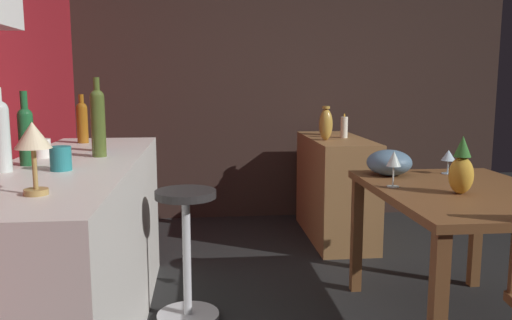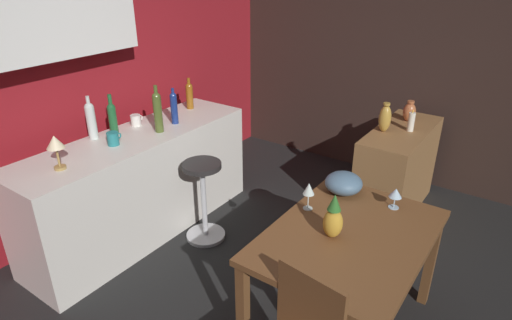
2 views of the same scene
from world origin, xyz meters
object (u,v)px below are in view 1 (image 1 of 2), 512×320
at_px(wine_glass_right, 448,156).
at_px(wine_bottle_amber, 82,120).
at_px(counter_lamp, 33,141).
at_px(sideboard_cabinet, 335,188).
at_px(wine_bottle_green, 26,133).
at_px(pillar_candle_tall, 344,127).
at_px(wine_bottle_olive, 98,120).
at_px(wine_glass_left, 394,160).
at_px(pineapple_centerpiece, 461,169).
at_px(dining_table, 465,208).
at_px(cup_teal, 61,158).
at_px(bar_stool, 187,252).
at_px(vase_copper, 326,124).
at_px(vase_brass, 326,124).
at_px(fruit_bowl, 389,163).
at_px(cup_white, 42,148).
at_px(wine_bottle_clear, 1,133).
at_px(wine_bottle_cobalt, 99,123).

height_order(wine_glass_right, wine_bottle_amber, wine_bottle_amber).
height_order(wine_bottle_amber, counter_lamp, wine_bottle_amber).
relative_size(sideboard_cabinet, wine_bottle_green, 3.31).
bearing_deg(wine_bottle_green, pillar_candle_tall, -48.89).
distance_m(wine_bottle_olive, counter_lamp, 0.88).
xyz_separation_m(sideboard_cabinet, wine_glass_left, (-1.55, 0.11, 0.47)).
bearing_deg(pineapple_centerpiece, dining_table, -40.65).
relative_size(pineapple_centerpiece, pillar_candle_tall, 1.44).
height_order(wine_bottle_olive, wine_bottle_amber, wine_bottle_olive).
relative_size(dining_table, cup_teal, 9.78).
height_order(wine_glass_left, wine_bottle_green, wine_bottle_green).
bearing_deg(bar_stool, sideboard_cabinet, -39.81).
distance_m(wine_glass_left, pillar_candle_tall, 1.56).
height_order(wine_glass_right, pillar_candle_tall, pillar_candle_tall).
bearing_deg(wine_bottle_green, vase_copper, -43.58).
bearing_deg(vase_brass, bar_stool, 140.21).
relative_size(wine_glass_right, vase_copper, 0.72).
xyz_separation_m(wine_bottle_amber, wine_bottle_green, (-0.84, 0.06, 0.01)).
height_order(counter_lamp, vase_copper, counter_lamp).
distance_m(fruit_bowl, vase_copper, 1.48).
height_order(dining_table, cup_white, cup_white).
bearing_deg(cup_white, bar_stool, -86.55).
distance_m(wine_glass_right, vase_brass, 1.17).
bearing_deg(vase_brass, wine_bottle_amber, 112.08).
height_order(bar_stool, wine_bottle_clear, wine_bottle_clear).
xyz_separation_m(counter_lamp, pillar_candle_tall, (2.31, -1.68, -0.18)).
distance_m(wine_bottle_olive, vase_brass, 1.94).
height_order(bar_stool, wine_bottle_green, wine_bottle_green).
relative_size(bar_stool, fruit_bowl, 2.79).
bearing_deg(pillar_candle_tall, fruit_bowl, 176.77).
bearing_deg(bar_stool, vase_copper, -34.57).
distance_m(wine_bottle_amber, counter_lamp, 1.49).
bearing_deg(wine_glass_right, cup_teal, 106.69).
bearing_deg(cup_white, wine_glass_left, -93.80).
height_order(bar_stool, cup_teal, cup_teal).
bearing_deg(fruit_bowl, pineapple_centerpiece, -162.03).
bearing_deg(wine_bottle_amber, wine_glass_right, -100.44).
bearing_deg(wine_glass_right, wine_bottle_cobalt, 89.56).
height_order(wine_bottle_cobalt, wine_bottle_olive, wine_bottle_olive).
relative_size(bar_stool, wine_glass_right, 5.06).
height_order(sideboard_cabinet, wine_bottle_amber, wine_bottle_amber).
distance_m(dining_table, counter_lamp, 2.01).
bearing_deg(sideboard_cabinet, wine_bottle_cobalt, 126.67).
distance_m(wine_bottle_clear, vase_brass, 2.45).
height_order(counter_lamp, pillar_candle_tall, counter_lamp).
bearing_deg(cup_teal, pineapple_centerpiece, -87.38).
height_order(sideboard_cabinet, vase_brass, vase_brass).
height_order(wine_bottle_cobalt, cup_teal, wine_bottle_cobalt).
distance_m(sideboard_cabinet, vase_brass, 0.57).
height_order(sideboard_cabinet, pillar_candle_tall, pillar_candle_tall).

